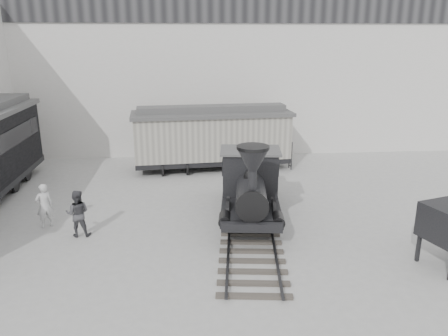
{
  "coord_description": "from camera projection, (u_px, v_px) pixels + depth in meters",
  "views": [
    {
      "loc": [
        -0.78,
        -12.96,
        7.14
      ],
      "look_at": [
        0.66,
        4.25,
        2.0
      ],
      "focal_mm": 35.0,
      "sensor_mm": 36.0,
      "label": 1
    }
  ],
  "objects": [
    {
      "name": "locomotive",
      "position": [
        250.0,
        189.0,
        17.51
      ],
      "size": [
        3.38,
        10.4,
        3.61
      ],
      "rotation": [
        0.0,
        0.0,
        -0.12
      ],
      "color": "#3E3A33",
      "rests_on": "ground"
    },
    {
      "name": "boxcar",
      "position": [
        212.0,
        136.0,
        24.4
      ],
      "size": [
        9.0,
        3.44,
        3.61
      ],
      "rotation": [
        0.0,
        0.0,
        0.08
      ],
      "color": "black",
      "rests_on": "ground"
    },
    {
      "name": "visitor_a",
      "position": [
        44.0,
        206.0,
        16.98
      ],
      "size": [
        0.78,
        0.71,
        1.78
      ],
      "primitive_type": "imported",
      "rotation": [
        0.0,
        0.0,
        3.7
      ],
      "color": "silver",
      "rests_on": "ground"
    },
    {
      "name": "ground",
      "position": [
        215.0,
        262.0,
        14.48
      ],
      "size": [
        90.0,
        90.0,
        0.0
      ],
      "primitive_type": "plane",
      "color": "#9E9E9B"
    },
    {
      "name": "north_wall",
      "position": [
        199.0,
        65.0,
        27.21
      ],
      "size": [
        34.0,
        2.51,
        11.0
      ],
      "color": "silver",
      "rests_on": "ground"
    },
    {
      "name": "visitor_b",
      "position": [
        78.0,
        213.0,
        16.21
      ],
      "size": [
        0.89,
        0.7,
        1.79
      ],
      "primitive_type": "imported",
      "rotation": [
        0.0,
        0.0,
        3.16
      ],
      "color": "#434247",
      "rests_on": "ground"
    }
  ]
}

